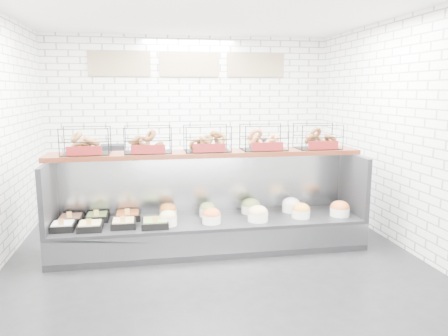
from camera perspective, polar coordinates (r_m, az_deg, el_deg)
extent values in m
plane|color=black|center=(5.58, -1.37, -11.47)|extent=(5.50, 5.50, 0.00)
cube|color=white|center=(7.94, -4.46, 6.09)|extent=(5.00, 0.02, 3.00)
cube|color=white|center=(6.11, 22.46, 4.17)|extent=(0.02, 5.50, 3.00)
cube|color=white|center=(5.28, -1.52, 20.47)|extent=(5.00, 5.50, 0.02)
cube|color=tan|center=(7.87, -13.50, 13.10)|extent=(1.05, 0.03, 0.42)
cube|color=tan|center=(7.90, -4.54, 13.33)|extent=(1.05, 0.03, 0.42)
cube|color=tan|center=(8.11, 4.16, 13.25)|extent=(1.05, 0.03, 0.42)
cube|color=black|center=(5.79, -1.84, -8.55)|extent=(4.00, 0.90, 0.40)
cube|color=#93969B|center=(5.38, -1.16, -9.81)|extent=(4.00, 0.03, 0.28)
cube|color=#93969B|center=(6.02, -2.43, -1.89)|extent=(4.00, 0.08, 0.80)
cube|color=black|center=(5.70, -21.92, -3.32)|extent=(0.06, 0.90, 0.80)
cube|color=black|center=(6.21, 16.42, -1.93)|extent=(0.06, 0.90, 0.80)
cube|color=black|center=(5.61, -20.28, -7.23)|extent=(0.27, 0.27, 0.08)
cube|color=white|center=(5.60, -20.30, -6.89)|extent=(0.23, 0.23, 0.04)
cube|color=gold|center=(5.49, -20.51, -6.63)|extent=(0.06, 0.01, 0.08)
cube|color=black|center=(5.89, -19.35, -6.37)|extent=(0.29, 0.29, 0.08)
cube|color=brown|center=(5.88, -19.37, -6.04)|extent=(0.25, 0.25, 0.04)
cube|color=gold|center=(5.77, -19.56, -5.79)|extent=(0.06, 0.01, 0.08)
cube|color=black|center=(5.52, -17.07, -7.34)|extent=(0.29, 0.29, 0.08)
cube|color=#D1BC80|center=(5.51, -17.09, -6.99)|extent=(0.25, 0.25, 0.04)
cube|color=gold|center=(5.39, -17.24, -6.74)|extent=(0.06, 0.01, 0.08)
cube|color=black|center=(5.87, -16.20, -6.23)|extent=(0.28, 0.28, 0.08)
cube|color=olive|center=(5.86, -16.22, -5.90)|extent=(0.24, 0.24, 0.04)
cube|color=gold|center=(5.76, -16.34, -5.64)|extent=(0.06, 0.01, 0.08)
cube|color=black|center=(5.52, -12.99, -7.12)|extent=(0.30, 0.30, 0.08)
cube|color=#D1B580|center=(5.51, -13.00, -6.78)|extent=(0.25, 0.25, 0.04)
cube|color=gold|center=(5.40, -13.08, -6.53)|extent=(0.06, 0.01, 0.08)
cube|color=black|center=(5.85, -12.45, -6.13)|extent=(0.32, 0.32, 0.08)
cube|color=#C35B29|center=(5.84, -12.46, -5.80)|extent=(0.28, 0.28, 0.04)
cube|color=gold|center=(5.71, -12.52, -5.58)|extent=(0.06, 0.01, 0.08)
cube|color=black|center=(5.46, -9.00, -7.17)|extent=(0.33, 0.33, 0.08)
cube|color=#73944B|center=(5.45, -9.01, -6.82)|extent=(0.28, 0.28, 0.04)
cube|color=gold|center=(5.33, -9.00, -6.61)|extent=(0.06, 0.01, 0.08)
cylinder|color=white|center=(5.49, -7.31, -6.88)|extent=(0.22, 0.22, 0.11)
ellipsoid|color=tan|center=(5.47, -7.32, -6.28)|extent=(0.22, 0.22, 0.15)
cylinder|color=white|center=(5.82, -7.31, -5.89)|extent=(0.22, 0.22, 0.11)
ellipsoid|color=#CA732A|center=(5.80, -7.33, -5.32)|extent=(0.22, 0.22, 0.15)
cylinder|color=white|center=(5.54, -1.64, -6.66)|extent=(0.24, 0.24, 0.11)
ellipsoid|color=#D8632D|center=(5.52, -1.64, -6.06)|extent=(0.23, 0.23, 0.16)
cylinder|color=white|center=(5.84, -2.16, -5.77)|extent=(0.22, 0.22, 0.11)
ellipsoid|color=olive|center=(5.82, -2.17, -5.20)|extent=(0.22, 0.22, 0.15)
cylinder|color=white|center=(5.64, 4.44, -6.37)|extent=(0.26, 0.26, 0.11)
ellipsoid|color=#D8BD85|center=(5.62, 4.45, -5.78)|extent=(0.26, 0.26, 0.18)
cylinder|color=white|center=(6.00, 3.52, -5.35)|extent=(0.26, 0.26, 0.11)
ellipsoid|color=olive|center=(5.98, 3.53, -4.80)|extent=(0.25, 0.25, 0.18)
cylinder|color=white|center=(5.85, 10.00, -5.88)|extent=(0.24, 0.24, 0.11)
ellipsoid|color=orange|center=(5.84, 10.02, -5.31)|extent=(0.24, 0.24, 0.17)
cylinder|color=white|center=(6.12, 8.74, -5.12)|extent=(0.25, 0.25, 0.11)
ellipsoid|color=white|center=(6.11, 8.75, -4.58)|extent=(0.24, 0.24, 0.17)
cylinder|color=white|center=(6.06, 14.87, -5.52)|extent=(0.26, 0.26, 0.11)
ellipsoid|color=#CC632B|center=(6.04, 14.89, -4.98)|extent=(0.25, 0.25, 0.18)
cube|color=#431A0E|center=(5.76, -2.21, 1.91)|extent=(4.10, 0.50, 0.06)
cube|color=black|center=(5.73, -17.61, 3.41)|extent=(0.60, 0.38, 0.34)
cube|color=maroon|center=(5.55, -17.82, 2.15)|extent=(0.42, 0.02, 0.11)
cube|color=black|center=(5.68, -9.92, 3.68)|extent=(0.60, 0.38, 0.34)
cube|color=maroon|center=(5.50, -9.87, 2.42)|extent=(0.42, 0.02, 0.11)
cube|color=black|center=(5.74, -2.22, 3.88)|extent=(0.60, 0.38, 0.34)
cube|color=maroon|center=(5.55, -1.93, 2.64)|extent=(0.42, 0.02, 0.11)
cube|color=black|center=(5.89, 5.20, 4.01)|extent=(0.60, 0.38, 0.34)
cube|color=maroon|center=(5.71, 5.72, 2.80)|extent=(0.42, 0.02, 0.11)
cube|color=black|center=(6.14, 12.14, 4.07)|extent=(0.60, 0.38, 0.34)
cube|color=maroon|center=(5.96, 12.83, 2.91)|extent=(0.42, 0.02, 0.11)
cube|color=#93969B|center=(7.77, -4.12, -1.82)|extent=(4.00, 0.60, 0.90)
cube|color=black|center=(7.67, -14.34, 2.06)|extent=(0.40, 0.30, 0.24)
cube|color=silver|center=(7.62, -8.41, 2.00)|extent=(0.35, 0.28, 0.18)
cylinder|color=#DD4F37|center=(7.68, -0.22, 2.31)|extent=(0.09, 0.09, 0.22)
cube|color=black|center=(7.87, 4.64, 2.77)|extent=(0.30, 0.30, 0.30)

